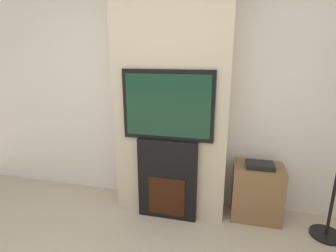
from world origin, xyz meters
TOP-DOWN VIEW (x-y plane):
  - wall_back at (0.00, 2.03)m, footprint 6.00×0.06m
  - chimney_breast at (0.00, 1.80)m, footprint 1.19×0.40m
  - fireplace at (0.00, 1.60)m, footprint 0.63×0.15m
  - television at (0.00, 1.60)m, footprint 0.93×0.07m
  - media_stand at (0.94, 1.79)m, footprint 0.51×0.35m

SIDE VIEW (x-z plane):
  - media_stand at x=0.94m, z-range -0.02..0.64m
  - fireplace at x=0.00m, z-range 0.00..0.89m
  - television at x=0.00m, z-range 0.89..1.60m
  - wall_back at x=0.00m, z-range 0.00..2.70m
  - chimney_breast at x=0.00m, z-range 0.00..2.70m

